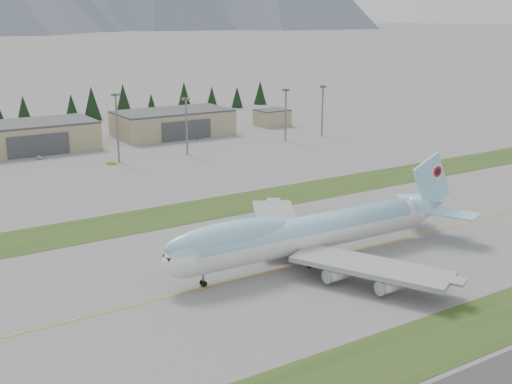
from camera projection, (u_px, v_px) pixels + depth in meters
ground at (289, 267)px, 131.17m from camera, size 7000.00×7000.00×0.00m
grass_strip_near at (429, 344)px, 100.24m from camera, size 400.00×14.00×0.08m
grass_strip_far at (189, 212)px, 167.80m from camera, size 400.00×18.00×0.08m
taxiway_line_main at (289, 267)px, 131.17m from camera, size 400.00×0.40×0.02m
boeing_747_freighter at (308, 232)px, 132.33m from camera, size 73.61×63.98×19.52m
hangar_center at (30, 136)px, 243.99m from camera, size 48.00×26.60×10.80m
hangar_right at (173, 123)px, 275.01m from camera, size 48.00×26.60×10.80m
control_shed at (272, 117)px, 299.74m from camera, size 14.00×12.00×7.60m
floodlight_masts at (133, 117)px, 223.95m from camera, size 193.10×7.69×24.34m
service_vehicle_a at (39, 159)px, 230.46m from camera, size 1.72×3.41×1.12m
service_vehicle_b at (112, 164)px, 222.25m from camera, size 3.69×2.90×1.17m
service_vehicle_c at (197, 138)px, 268.93m from camera, size 2.32×4.17×1.14m
conifer_belt at (19, 110)px, 298.21m from camera, size 267.94×14.76×16.74m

